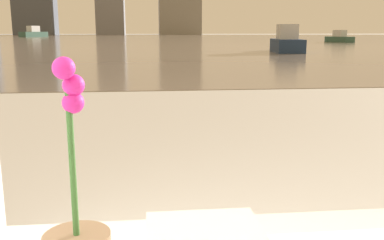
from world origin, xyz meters
TOP-DOWN VIEW (x-y plane):
  - potted_orchid at (-0.44, 0.77)m, footprint 0.13×0.13m
  - harbor_water at (0.00, 62.00)m, footprint 180.00×110.00m
  - harbor_boat_0 at (-18.63, 74.91)m, footprint 4.05×4.96m
  - harbor_boat_1 at (6.28, 19.60)m, footprint 1.72×3.53m
  - harbor_boat_3 at (16.51, 36.05)m, footprint 1.60×2.96m

SIDE VIEW (x-z plane):
  - harbor_water at x=0.00m, z-range 0.00..0.01m
  - harbor_boat_3 at x=16.51m, z-range -0.15..0.91m
  - harbor_boat_1 at x=6.28m, z-range -0.18..1.09m
  - potted_orchid at x=-0.44m, z-range 0.35..0.79m
  - harbor_boat_0 at x=-18.63m, z-range -0.26..1.56m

